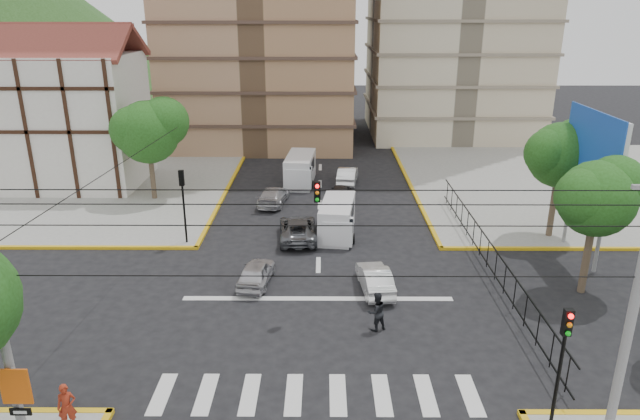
{
  "coord_description": "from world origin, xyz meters",
  "views": [
    {
      "loc": [
        0.25,
        -23.21,
        13.28
      ],
      "look_at": [
        0.1,
        2.72,
        4.0
      ],
      "focal_mm": 32.0,
      "sensor_mm": 36.0,
      "label": 1
    }
  ],
  "objects_px": {
    "car_silver_front_left": "(256,273)",
    "pedestrian_crosswalk": "(376,312)",
    "traffic_light_nw": "(183,194)",
    "van_right_lane": "(337,220)",
    "traffic_light_se": "(563,350)",
    "van_left_lane": "(300,171)",
    "pedestrian_sw_corner": "(67,407)",
    "district_sign": "(17,395)",
    "car_white_front_right": "(375,279)"
  },
  "relations": [
    {
      "from": "car_silver_front_left",
      "to": "pedestrian_sw_corner",
      "type": "bearing_deg",
      "value": 72.43
    },
    {
      "from": "car_white_front_right",
      "to": "pedestrian_crosswalk",
      "type": "height_order",
      "value": "pedestrian_crosswalk"
    },
    {
      "from": "traffic_light_se",
      "to": "van_right_lane",
      "type": "relative_size",
      "value": 0.9
    },
    {
      "from": "district_sign",
      "to": "pedestrian_crosswalk",
      "type": "height_order",
      "value": "district_sign"
    },
    {
      "from": "traffic_light_nw",
      "to": "pedestrian_sw_corner",
      "type": "relative_size",
      "value": 2.69
    },
    {
      "from": "pedestrian_crosswalk",
      "to": "traffic_light_nw",
      "type": "bearing_deg",
      "value": -68.15
    },
    {
      "from": "district_sign",
      "to": "traffic_light_nw",
      "type": "bearing_deg",
      "value": 86.64
    },
    {
      "from": "pedestrian_crosswalk",
      "to": "car_silver_front_left",
      "type": "bearing_deg",
      "value": -63.37
    },
    {
      "from": "traffic_light_nw",
      "to": "district_sign",
      "type": "height_order",
      "value": "traffic_light_nw"
    },
    {
      "from": "car_silver_front_left",
      "to": "pedestrian_sw_corner",
      "type": "xyz_separation_m",
      "value": [
        -4.99,
        -10.69,
        0.36
      ]
    },
    {
      "from": "car_silver_front_left",
      "to": "pedestrian_sw_corner",
      "type": "distance_m",
      "value": 11.8
    },
    {
      "from": "pedestrian_sw_corner",
      "to": "car_silver_front_left",
      "type": "bearing_deg",
      "value": 44.98
    },
    {
      "from": "traffic_light_nw",
      "to": "pedestrian_sw_corner",
      "type": "height_order",
      "value": "traffic_light_nw"
    },
    {
      "from": "van_right_lane",
      "to": "pedestrian_sw_corner",
      "type": "xyz_separation_m",
      "value": [
        -9.23,
        -17.12,
        -0.06
      ]
    },
    {
      "from": "district_sign",
      "to": "pedestrian_sw_corner",
      "type": "relative_size",
      "value": 1.95
    },
    {
      "from": "van_right_lane",
      "to": "pedestrian_crosswalk",
      "type": "xyz_separation_m",
      "value": [
        1.44,
        -10.77,
        -0.14
      ]
    },
    {
      "from": "van_right_lane",
      "to": "van_left_lane",
      "type": "height_order",
      "value": "van_left_lane"
    },
    {
      "from": "van_left_lane",
      "to": "car_white_front_right",
      "type": "height_order",
      "value": "van_left_lane"
    },
    {
      "from": "district_sign",
      "to": "car_white_front_right",
      "type": "distance_m",
      "value": 16.34
    },
    {
      "from": "district_sign",
      "to": "van_right_lane",
      "type": "distance_m",
      "value": 20.99
    },
    {
      "from": "traffic_light_se",
      "to": "pedestrian_crosswalk",
      "type": "distance_m",
      "value": 8.44
    },
    {
      "from": "traffic_light_nw",
      "to": "van_right_lane",
      "type": "distance_m",
      "value": 9.27
    },
    {
      "from": "van_right_lane",
      "to": "car_silver_front_left",
      "type": "height_order",
      "value": "van_right_lane"
    },
    {
      "from": "van_left_lane",
      "to": "car_white_front_right",
      "type": "bearing_deg",
      "value": -71.58
    },
    {
      "from": "van_right_lane",
      "to": "car_silver_front_left",
      "type": "xyz_separation_m",
      "value": [
        -4.24,
        -6.44,
        -0.42
      ]
    },
    {
      "from": "van_right_lane",
      "to": "pedestrian_sw_corner",
      "type": "height_order",
      "value": "van_right_lane"
    },
    {
      "from": "traffic_light_nw",
      "to": "car_silver_front_left",
      "type": "distance_m",
      "value": 7.31
    },
    {
      "from": "traffic_light_nw",
      "to": "pedestrian_crosswalk",
      "type": "relative_size",
      "value": 2.48
    },
    {
      "from": "pedestrian_sw_corner",
      "to": "district_sign",
      "type": "bearing_deg",
      "value": -137.68
    },
    {
      "from": "traffic_light_se",
      "to": "district_sign",
      "type": "xyz_separation_m",
      "value": [
        -16.6,
        -1.44,
        -0.66
      ]
    },
    {
      "from": "van_right_lane",
      "to": "pedestrian_crosswalk",
      "type": "bearing_deg",
      "value": -75.19
    },
    {
      "from": "van_left_lane",
      "to": "pedestrian_sw_corner",
      "type": "distance_m",
      "value": 28.65
    },
    {
      "from": "van_left_lane",
      "to": "pedestrian_crosswalk",
      "type": "distance_m",
      "value": 21.94
    },
    {
      "from": "van_left_lane",
      "to": "car_silver_front_left",
      "type": "xyz_separation_m",
      "value": [
        -1.56,
        -17.21,
        -0.5
      ]
    },
    {
      "from": "car_silver_front_left",
      "to": "pedestrian_crosswalk",
      "type": "xyz_separation_m",
      "value": [
        5.68,
        -4.34,
        0.27
      ]
    },
    {
      "from": "traffic_light_se",
      "to": "car_silver_front_left",
      "type": "relative_size",
      "value": 1.22
    },
    {
      "from": "traffic_light_nw",
      "to": "pedestrian_sw_corner",
      "type": "xyz_separation_m",
      "value": [
        -0.31,
        -15.72,
        -2.14
      ]
    },
    {
      "from": "district_sign",
      "to": "van_left_lane",
      "type": "xyz_separation_m",
      "value": [
        7.24,
        29.21,
        -1.34
      ]
    },
    {
      "from": "traffic_light_se",
      "to": "car_white_front_right",
      "type": "bearing_deg",
      "value": 116.71
    },
    {
      "from": "traffic_light_se",
      "to": "pedestrian_sw_corner",
      "type": "height_order",
      "value": "traffic_light_se"
    },
    {
      "from": "district_sign",
      "to": "van_right_lane",
      "type": "xyz_separation_m",
      "value": [
        9.92,
        18.44,
        -1.42
      ]
    },
    {
      "from": "car_silver_front_left",
      "to": "pedestrian_crosswalk",
      "type": "bearing_deg",
      "value": 150.08
    },
    {
      "from": "van_right_lane",
      "to": "van_left_lane",
      "type": "relative_size",
      "value": 0.94
    },
    {
      "from": "traffic_light_nw",
      "to": "van_right_lane",
      "type": "height_order",
      "value": "traffic_light_nw"
    },
    {
      "from": "traffic_light_se",
      "to": "van_right_lane",
      "type": "height_order",
      "value": "traffic_light_se"
    },
    {
      "from": "van_left_lane",
      "to": "van_right_lane",
      "type": "bearing_deg",
      "value": -71.37
    },
    {
      "from": "traffic_light_se",
      "to": "pedestrian_crosswalk",
      "type": "bearing_deg",
      "value": 130.08
    },
    {
      "from": "van_left_lane",
      "to": "pedestrian_sw_corner",
      "type": "relative_size",
      "value": 3.19
    },
    {
      "from": "car_silver_front_left",
      "to": "van_left_lane",
      "type": "bearing_deg",
      "value": -87.73
    },
    {
      "from": "pedestrian_crosswalk",
      "to": "pedestrian_sw_corner",
      "type": "bearing_deg",
      "value": 4.75
    }
  ]
}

